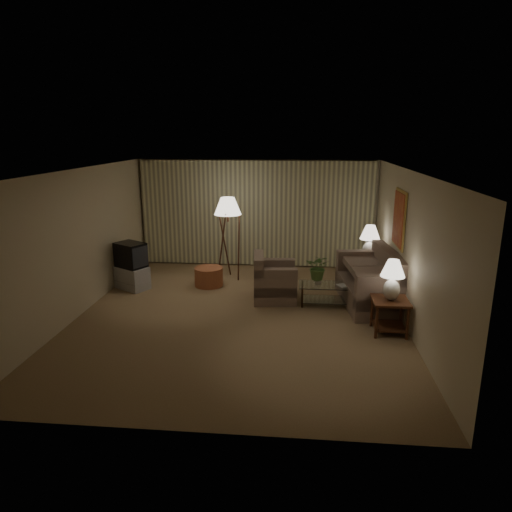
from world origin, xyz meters
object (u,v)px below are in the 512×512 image
at_px(table_lamp_near, 392,276).
at_px(sofa, 369,283).
at_px(ottoman, 209,277).
at_px(floor_lamp, 228,237).
at_px(side_table_near, 390,310).
at_px(crt_tv, 131,255).
at_px(coffee_table, 325,291).
at_px(side_table_far, 368,268).
at_px(vase, 318,281).
at_px(tv_cabinet, 132,278).
at_px(table_lamp_far, 370,239).
at_px(armchair, 275,282).

bearing_deg(table_lamp_near, sofa, 96.34).
xyz_separation_m(sofa, ottoman, (-3.41, 0.83, -0.23)).
relative_size(floor_lamp, ottoman, 3.04).
relative_size(side_table_near, crt_tv, 0.79).
bearing_deg(coffee_table, side_table_far, 52.97).
distance_m(sofa, coffee_table, 0.89).
height_order(side_table_near, side_table_far, same).
height_order(sofa, crt_tv, crt_tv).
distance_m(table_lamp_near, coffee_table, 1.77).
bearing_deg(vase, tv_cabinet, 171.73).
bearing_deg(floor_lamp, side_table_far, -2.78).
xyz_separation_m(sofa, side_table_far, (0.15, 1.25, -0.05)).
relative_size(table_lamp_far, tv_cabinet, 0.91).
xyz_separation_m(table_lamp_far, vase, (-1.17, -1.35, -0.56)).
height_order(coffee_table, crt_tv, crt_tv).
bearing_deg(armchair, table_lamp_far, -65.34).
bearing_deg(ottoman, table_lamp_far, 6.68).
height_order(table_lamp_far, coffee_table, table_lamp_far).
distance_m(crt_tv, vase, 4.08).
bearing_deg(table_lamp_near, crt_tv, 160.55).
bearing_deg(tv_cabinet, coffee_table, 22.93).
distance_m(sofa, table_lamp_near, 1.48).
bearing_deg(sofa, floor_lamp, -121.11).
distance_m(coffee_table, floor_lamp, 2.74).
relative_size(sofa, tv_cabinet, 2.59).
bearing_deg(side_table_near, table_lamp_far, 90.00).
height_order(floor_lamp, ottoman, floor_lamp).
bearing_deg(table_lamp_far, table_lamp_near, -90.00).
bearing_deg(coffee_table, armchair, 169.45).
height_order(side_table_near, vase, side_table_near).
bearing_deg(table_lamp_near, table_lamp_far, 90.00).
bearing_deg(table_lamp_near, ottoman, 148.47).
xyz_separation_m(coffee_table, vase, (-0.15, 0.00, 0.22)).
bearing_deg(crt_tv, table_lamp_near, 11.46).
relative_size(side_table_near, tv_cabinet, 0.72).
relative_size(sofa, vase, 13.69).
bearing_deg(tv_cabinet, side_table_near, 11.46).
bearing_deg(vase, table_lamp_near, -46.93).
bearing_deg(table_lamp_far, side_table_far, 90.00).
xyz_separation_m(tv_cabinet, ottoman, (1.64, 0.35, -0.04)).
height_order(armchair, vase, armchair).
relative_size(table_lamp_far, floor_lamp, 0.40).
height_order(side_table_near, ottoman, side_table_near).
relative_size(tv_cabinet, floor_lamp, 0.44).
relative_size(coffee_table, vase, 6.59).
distance_m(table_lamp_near, ottoman, 4.25).
bearing_deg(side_table_near, armchair, 144.73).
relative_size(sofa, side_table_near, 3.60).
relative_size(armchair, tv_cabinet, 1.24).
bearing_deg(ottoman, side_table_near, -31.53).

